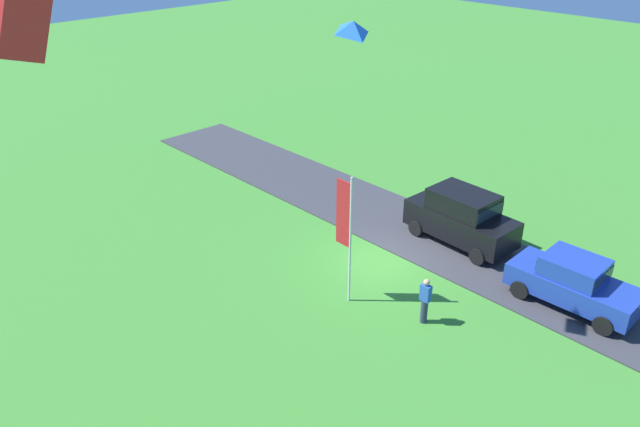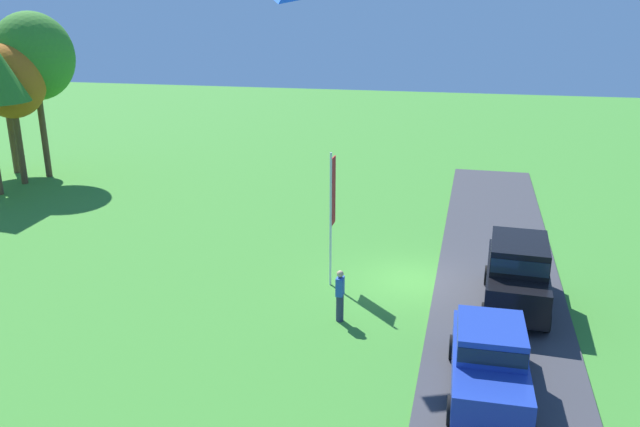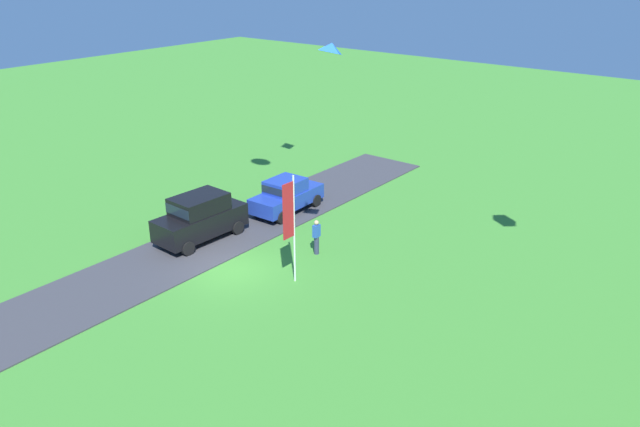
# 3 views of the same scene
# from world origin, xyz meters

# --- Properties ---
(ground_plane) EXTENTS (120.00, 120.00, 0.00)m
(ground_plane) POSITION_xyz_m (0.00, 0.00, 0.00)
(ground_plane) COLOR #3D842D
(pavement_strip) EXTENTS (36.00, 4.40, 0.06)m
(pavement_strip) POSITION_xyz_m (0.00, -2.95, 0.03)
(pavement_strip) COLOR #38383D
(pavement_strip) RESTS_ON ground
(car_sedan_by_flagpole) EXTENTS (4.45, 2.07, 1.84)m
(car_sedan_by_flagpole) POSITION_xyz_m (-6.59, -2.51, 1.04)
(car_sedan_by_flagpole) COLOR #1E389E
(car_sedan_by_flagpole) RESTS_ON ground
(car_suv_near_entrance) EXTENTS (4.67, 2.18, 2.28)m
(car_suv_near_entrance) POSITION_xyz_m (-1.28, -3.42, 1.30)
(car_suv_near_entrance) COLOR black
(car_suv_near_entrance) RESTS_ON ground
(person_beside_suv) EXTENTS (0.36, 0.24, 1.71)m
(person_beside_suv) POSITION_xyz_m (-3.61, 1.97, 0.88)
(person_beside_suv) COLOR #2D334C
(person_beside_suv) RESTS_ON ground
(flag_banner) EXTENTS (0.71, 0.08, 4.83)m
(flag_banner) POSITION_xyz_m (-0.74, 2.90, 3.06)
(flag_banner) COLOR silver
(flag_banner) RESTS_ON ground
(kite_box_high_right) EXTENTS (0.95, 1.21, 1.23)m
(kite_box_high_right) POSITION_xyz_m (-6.09, 14.07, 11.87)
(kite_box_high_right) COLOR red
(kite_diamond_near_flag) EXTENTS (1.06, 0.97, 0.55)m
(kite_diamond_near_flag) POSITION_xyz_m (-1.98, 4.06, 9.84)
(kite_diamond_near_flag) COLOR blue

